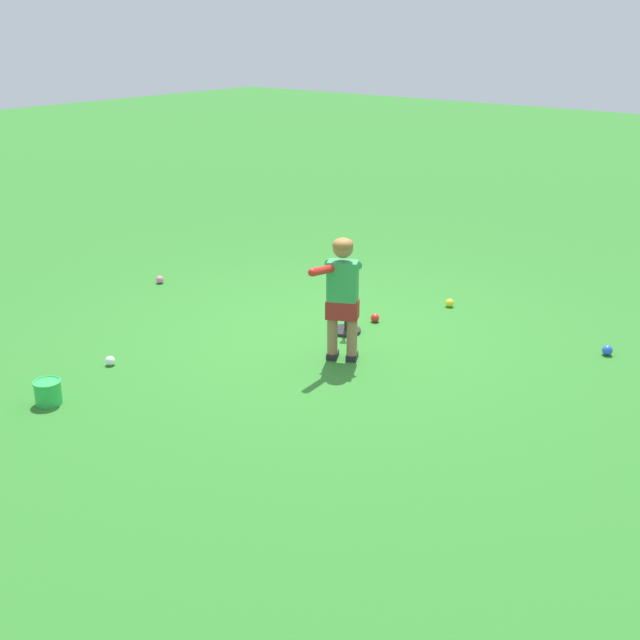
{
  "coord_description": "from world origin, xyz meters",
  "views": [
    {
      "loc": [
        -4.32,
        5.48,
        2.77
      ],
      "look_at": [
        -0.45,
        0.7,
        0.45
      ],
      "focal_mm": 45.28,
      "sensor_mm": 36.0,
      "label": 1
    }
  ],
  "objects_px": {
    "play_ball_by_bucket": "(110,361)",
    "play_ball_midfield": "(607,350)",
    "toy_bucket": "(48,392)",
    "play_ball_near_batter": "(375,318)",
    "child_batter": "(342,288)",
    "play_ball_far_left": "(450,303)",
    "play_ball_behind_batter": "(160,280)",
    "batting_tee": "(346,322)"
  },
  "relations": [
    {
      "from": "toy_bucket",
      "to": "play_ball_by_bucket",
      "type": "bearing_deg",
      "value": -73.24
    },
    {
      "from": "play_ball_far_left",
      "to": "batting_tee",
      "type": "xyz_separation_m",
      "value": [
        0.39,
        1.22,
        0.06
      ]
    },
    {
      "from": "batting_tee",
      "to": "toy_bucket",
      "type": "height_order",
      "value": "batting_tee"
    },
    {
      "from": "child_batter",
      "to": "play_ball_far_left",
      "type": "relative_size",
      "value": 12.65
    },
    {
      "from": "play_ball_near_batter",
      "to": "play_ball_midfield",
      "type": "distance_m",
      "value": 2.14
    },
    {
      "from": "play_ball_far_left",
      "to": "child_batter",
      "type": "bearing_deg",
      "value": 88.66
    },
    {
      "from": "play_ball_near_batter",
      "to": "play_ball_midfield",
      "type": "xyz_separation_m",
      "value": [
        -2.05,
        -0.61,
        0.0
      ]
    },
    {
      "from": "play_ball_far_left",
      "to": "batting_tee",
      "type": "height_order",
      "value": "batting_tee"
    },
    {
      "from": "play_ball_midfield",
      "to": "batting_tee",
      "type": "distance_m",
      "value": 2.33
    },
    {
      "from": "play_ball_midfield",
      "to": "play_ball_behind_batter",
      "type": "bearing_deg",
      "value": 13.7
    },
    {
      "from": "play_ball_far_left",
      "to": "toy_bucket",
      "type": "relative_size",
      "value": 0.4
    },
    {
      "from": "child_batter",
      "to": "play_ball_behind_batter",
      "type": "height_order",
      "value": "child_batter"
    },
    {
      "from": "batting_tee",
      "to": "toy_bucket",
      "type": "distance_m",
      "value": 2.75
    },
    {
      "from": "play_ball_by_bucket",
      "to": "play_ball_far_left",
      "type": "height_order",
      "value": "play_ball_far_left"
    },
    {
      "from": "child_batter",
      "to": "play_ball_midfield",
      "type": "xyz_separation_m",
      "value": [
        -1.75,
        -1.53,
        -0.6
      ]
    },
    {
      "from": "play_ball_behind_batter",
      "to": "toy_bucket",
      "type": "bearing_deg",
      "value": 123.23
    },
    {
      "from": "play_ball_by_bucket",
      "to": "play_ball_near_batter",
      "type": "xyz_separation_m",
      "value": [
        -1.15,
        -2.26,
        0.0
      ]
    },
    {
      "from": "batting_tee",
      "to": "toy_bucket",
      "type": "relative_size",
      "value": 2.87
    },
    {
      "from": "child_batter",
      "to": "play_ball_behind_batter",
      "type": "relative_size",
      "value": 12.75
    },
    {
      "from": "child_batter",
      "to": "play_ball_midfield",
      "type": "relative_size",
      "value": 11.86
    },
    {
      "from": "batting_tee",
      "to": "child_batter",
      "type": "bearing_deg",
      "value": 123.5
    },
    {
      "from": "child_batter",
      "to": "play_ball_near_batter",
      "type": "relative_size",
      "value": 12.75
    },
    {
      "from": "play_ball_far_left",
      "to": "play_ball_midfield",
      "type": "height_order",
      "value": "play_ball_midfield"
    },
    {
      "from": "child_batter",
      "to": "play_ball_far_left",
      "type": "xyz_separation_m",
      "value": [
        -0.04,
        -1.76,
        -0.61
      ]
    },
    {
      "from": "play_ball_by_bucket",
      "to": "batting_tee",
      "type": "distance_m",
      "value": 2.16
    },
    {
      "from": "child_batter",
      "to": "play_ball_by_bucket",
      "type": "xyz_separation_m",
      "value": [
        1.44,
        1.33,
        -0.61
      ]
    },
    {
      "from": "batting_tee",
      "to": "play_ball_midfield",
      "type": "bearing_deg",
      "value": -154.61
    },
    {
      "from": "play_ball_midfield",
      "to": "child_batter",
      "type": "bearing_deg",
      "value": 41.2
    },
    {
      "from": "play_ball_far_left",
      "to": "toy_bucket",
      "type": "distance_m",
      "value": 4.03
    },
    {
      "from": "play_ball_midfield",
      "to": "batting_tee",
      "type": "relative_size",
      "value": 0.15
    },
    {
      "from": "play_ball_far_left",
      "to": "play_ball_midfield",
      "type": "distance_m",
      "value": 1.72
    },
    {
      "from": "play_ball_by_bucket",
      "to": "play_ball_far_left",
      "type": "distance_m",
      "value": 3.42
    },
    {
      "from": "child_batter",
      "to": "play_ball_near_batter",
      "type": "bearing_deg",
      "value": -72.17
    },
    {
      "from": "play_ball_far_left",
      "to": "play_ball_behind_batter",
      "type": "bearing_deg",
      "value": 24.96
    },
    {
      "from": "play_ball_far_left",
      "to": "toy_bucket",
      "type": "bearing_deg",
      "value": 71.78
    },
    {
      "from": "child_batter",
      "to": "toy_bucket",
      "type": "xyz_separation_m",
      "value": [
        1.22,
        2.07,
        -0.55
      ]
    },
    {
      "from": "play_ball_by_bucket",
      "to": "child_batter",
      "type": "bearing_deg",
      "value": -137.31
    },
    {
      "from": "play_ball_by_bucket",
      "to": "play_ball_midfield",
      "type": "distance_m",
      "value": 4.29
    },
    {
      "from": "child_batter",
      "to": "toy_bucket",
      "type": "relative_size",
      "value": 5.0
    },
    {
      "from": "play_ball_by_bucket",
      "to": "toy_bucket",
      "type": "distance_m",
      "value": 0.78
    },
    {
      "from": "play_ball_by_bucket",
      "to": "batting_tee",
      "type": "relative_size",
      "value": 0.13
    },
    {
      "from": "toy_bucket",
      "to": "play_ball_near_batter",
      "type": "bearing_deg",
      "value": -107.09
    }
  ]
}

